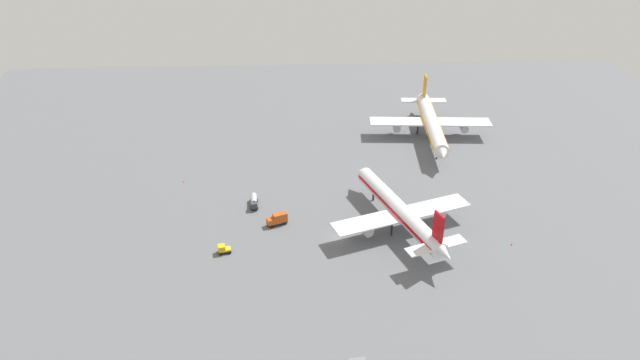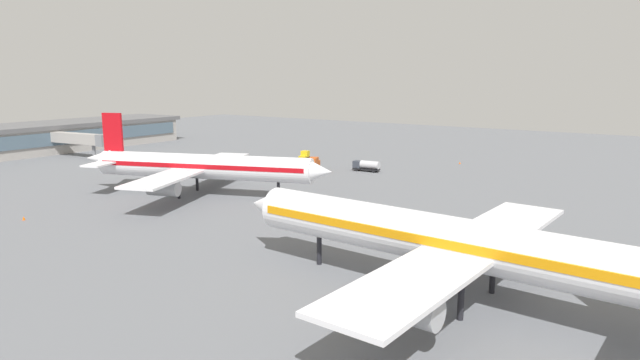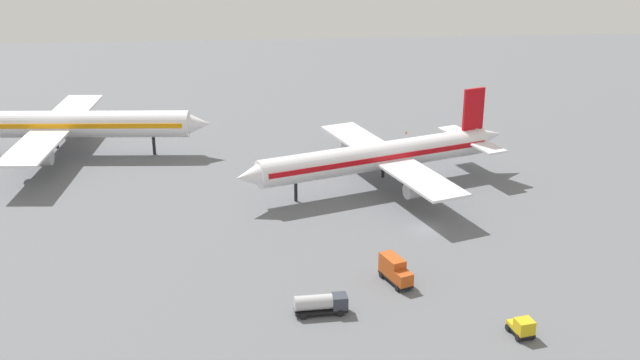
{
  "view_description": "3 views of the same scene",
  "coord_description": "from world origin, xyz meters",
  "px_view_note": "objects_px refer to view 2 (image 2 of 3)",
  "views": [
    {
      "loc": [
        -10.21,
        -124.58,
        88.85
      ],
      "look_at": [
        -3.18,
        26.72,
        2.56
      ],
      "focal_mm": 32.39,
      "sensor_mm": 36.0,
      "label": 1
    },
    {
      "loc": [
        87.59,
        78.04,
        21.9
      ],
      "look_at": [
        9.75,
        25.96,
        4.0
      ],
      "focal_mm": 30.7,
      "sensor_mm": 36.0,
      "label": 2
    },
    {
      "loc": [
        -103.83,
        23.66,
        48.99
      ],
      "look_at": [
        3.51,
        15.32,
        6.84
      ],
      "focal_mm": 44.14,
      "sensor_mm": 36.0,
      "label": 3
    }
  ],
  "objects_px": {
    "baggage_tug": "(305,155)",
    "safety_cone_mid_apron": "(460,163)",
    "catering_truck": "(314,164)",
    "airplane_taxiing": "(201,166)",
    "fuel_truck": "(366,165)",
    "airplane_at_gate": "(451,241)",
    "safety_cone_near_gate": "(24,218)"
  },
  "relations": [
    {
      "from": "fuel_truck",
      "to": "catering_truck",
      "type": "bearing_deg",
      "value": 30.8
    },
    {
      "from": "airplane_taxiing",
      "to": "catering_truck",
      "type": "relative_size",
      "value": 8.05
    },
    {
      "from": "catering_truck",
      "to": "safety_cone_mid_apron",
      "type": "distance_m",
      "value": 38.38
    },
    {
      "from": "airplane_at_gate",
      "to": "fuel_truck",
      "type": "xyz_separation_m",
      "value": [
        -60.27,
        -42.76,
        -4.54
      ]
    },
    {
      "from": "airplane_taxiing",
      "to": "catering_truck",
      "type": "xyz_separation_m",
      "value": [
        -32.76,
        2.79,
        -3.75
      ]
    },
    {
      "from": "airplane_taxiing",
      "to": "baggage_tug",
      "type": "xyz_separation_m",
      "value": [
        -46.38,
        -9.47,
        -4.29
      ]
    },
    {
      "from": "baggage_tug",
      "to": "safety_cone_near_gate",
      "type": "relative_size",
      "value": 5.87
    },
    {
      "from": "airplane_taxiing",
      "to": "fuel_truck",
      "type": "bearing_deg",
      "value": 52.36
    },
    {
      "from": "airplane_taxiing",
      "to": "safety_cone_mid_apron",
      "type": "distance_m",
      "value": 68.19
    },
    {
      "from": "airplane_at_gate",
      "to": "safety_cone_near_gate",
      "type": "relative_size",
      "value": 89.32
    },
    {
      "from": "catering_truck",
      "to": "airplane_at_gate",
      "type": "bearing_deg",
      "value": -157.04
    },
    {
      "from": "airplane_taxiing",
      "to": "safety_cone_near_gate",
      "type": "relative_size",
      "value": 79.27
    },
    {
      "from": "safety_cone_near_gate",
      "to": "fuel_truck",
      "type": "bearing_deg",
      "value": 161.58
    },
    {
      "from": "safety_cone_mid_apron",
      "to": "airplane_taxiing",
      "type": "bearing_deg",
      "value": -23.64
    },
    {
      "from": "baggage_tug",
      "to": "airplane_at_gate",
      "type": "bearing_deg",
      "value": -147.7
    },
    {
      "from": "fuel_truck",
      "to": "catering_truck",
      "type": "relative_size",
      "value": 1.09
    },
    {
      "from": "fuel_truck",
      "to": "safety_cone_mid_apron",
      "type": "xyz_separation_m",
      "value": [
        -22.51,
        14.41,
        -1.09
      ]
    },
    {
      "from": "airplane_taxiing",
      "to": "safety_cone_near_gate",
      "type": "xyz_separation_m",
      "value": [
        28.07,
        -9.74,
        -5.15
      ]
    },
    {
      "from": "catering_truck",
      "to": "fuel_truck",
      "type": "bearing_deg",
      "value": -76.88
    },
    {
      "from": "airplane_taxiing",
      "to": "baggage_tug",
      "type": "distance_m",
      "value": 47.53
    },
    {
      "from": "catering_truck",
      "to": "safety_cone_near_gate",
      "type": "xyz_separation_m",
      "value": [
        60.83,
        -12.53,
        -1.4
      ]
    },
    {
      "from": "catering_truck",
      "to": "baggage_tug",
      "type": "height_order",
      "value": "catering_truck"
    },
    {
      "from": "fuel_truck",
      "to": "baggage_tug",
      "type": "bearing_deg",
      "value": -20.57
    },
    {
      "from": "baggage_tug",
      "to": "safety_cone_mid_apron",
      "type": "distance_m",
      "value": 40.04
    },
    {
      "from": "airplane_at_gate",
      "to": "catering_truck",
      "type": "bearing_deg",
      "value": -41.39
    },
    {
      "from": "baggage_tug",
      "to": "safety_cone_mid_apron",
      "type": "relative_size",
      "value": 5.87
    },
    {
      "from": "catering_truck",
      "to": "baggage_tug",
      "type": "relative_size",
      "value": 1.68
    },
    {
      "from": "safety_cone_near_gate",
      "to": "baggage_tug",
      "type": "bearing_deg",
      "value": 179.79
    },
    {
      "from": "airplane_taxiing",
      "to": "airplane_at_gate",
      "type": "bearing_deg",
      "value": -39.95
    },
    {
      "from": "airplane_taxiing",
      "to": "baggage_tug",
      "type": "height_order",
      "value": "airplane_taxiing"
    },
    {
      "from": "baggage_tug",
      "to": "safety_cone_mid_apron",
      "type": "xyz_separation_m",
      "value": [
        -15.92,
        36.73,
        -0.86
      ]
    },
    {
      "from": "fuel_truck",
      "to": "baggage_tug",
      "type": "relative_size",
      "value": 1.82
    }
  ]
}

